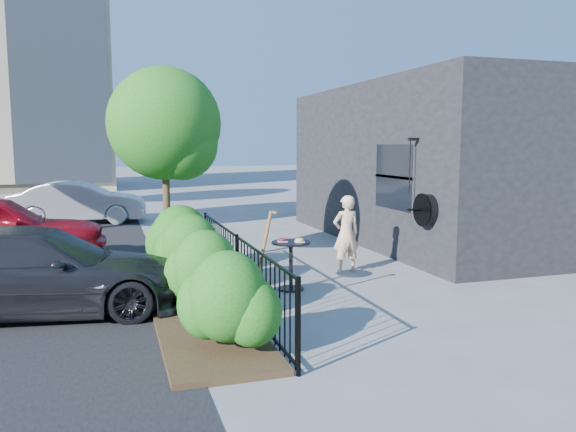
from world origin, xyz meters
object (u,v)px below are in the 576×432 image
object	(u,v)px
cafe_table	(291,257)
car_darkgrey	(37,271)
patio_tree	(168,131)
shovel	(259,266)
woman	(346,234)
car_silver	(80,202)

from	to	relation	value
cafe_table	car_darkgrey	size ratio (longest dim) A/B	0.20
patio_tree	car_darkgrey	world-z (taller)	patio_tree
patio_tree	shovel	xyz separation A→B (m)	(0.98, -3.21, -2.09)
cafe_table	woman	world-z (taller)	woman
patio_tree	cafe_table	size ratio (longest dim) A/B	4.39
shovel	car_silver	bearing A→B (deg)	105.41
woman	car_silver	xyz separation A→B (m)	(-5.30, 9.06, -0.08)
cafe_table	patio_tree	bearing A→B (deg)	128.62
cafe_table	car_silver	size ratio (longest dim) A/B	0.22
cafe_table	shovel	xyz separation A→B (m)	(-0.81, -0.97, 0.09)
car_darkgrey	cafe_table	bearing A→B (deg)	-80.26
patio_tree	cafe_table	distance (m)	3.60
shovel	car_silver	distance (m)	11.42
car_silver	patio_tree	bearing A→B (deg)	-160.45
patio_tree	cafe_table	bearing A→B (deg)	-51.38
cafe_table	car_darkgrey	distance (m)	3.99
cafe_table	shovel	distance (m)	1.27
cafe_table	car_silver	xyz separation A→B (m)	(-3.85, 10.04, 0.09)
patio_tree	woman	distance (m)	4.02
cafe_table	woman	xyz separation A→B (m)	(1.45, 0.98, 0.18)
patio_tree	shovel	bearing A→B (deg)	-73.10
car_silver	car_darkgrey	size ratio (longest dim) A/B	0.93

